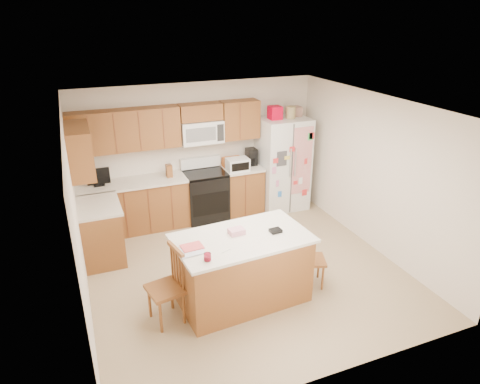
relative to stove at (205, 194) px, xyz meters
name	(u,v)px	position (x,y,z in m)	size (l,w,h in m)	color
ground	(244,269)	(0.00, -1.94, -0.47)	(4.50, 4.50, 0.00)	tan
room_shell	(245,182)	(0.00, -1.94, 0.97)	(4.60, 4.60, 2.52)	beige
cabinetry	(153,182)	(-0.98, -0.15, 0.44)	(3.36, 1.56, 2.15)	brown
stove	(205,194)	(0.00, 0.00, 0.00)	(0.76, 0.65, 1.13)	black
refrigerator	(283,163)	(1.57, -0.06, 0.45)	(0.90, 0.79, 2.04)	white
island	(242,268)	(-0.30, -2.58, 0.01)	(1.81, 1.14, 1.05)	brown
windsor_chair_left	(167,288)	(-1.33, -2.63, 0.00)	(0.49, 0.51, 1.01)	brown
windsor_chair_back	(225,247)	(-0.30, -1.88, -0.04)	(0.45, 0.43, 0.91)	brown
windsor_chair_right	(311,259)	(0.73, -2.62, -0.07)	(0.46, 0.47, 0.86)	brown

